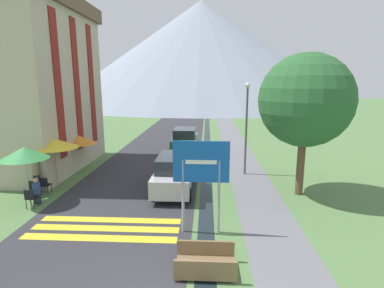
{
  "coord_description": "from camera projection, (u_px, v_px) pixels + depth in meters",
  "views": [
    {
      "loc": [
        1.21,
        -5.76,
        5.25
      ],
      "look_at": [
        0.39,
        10.0,
        2.02
      ],
      "focal_mm": 28.0,
      "sensor_mm": 36.0,
      "label": 1
    }
  ],
  "objects": [
    {
      "name": "road_sign",
      "position": [
        201.0,
        172.0,
        10.28
      ],
      "size": [
        1.94,
        0.11,
        3.33
      ],
      "color": "#9E9EA3",
      "rests_on": "ground_plane"
    },
    {
      "name": "parked_car_near",
      "position": [
        174.0,
        173.0,
        14.74
      ],
      "size": [
        1.84,
        4.53,
        1.82
      ],
      "color": "#B2B2B7",
      "rests_on": "ground_plane"
    },
    {
      "name": "cafe_chair_near_right",
      "position": [
        45.0,
        184.0,
        14.25
      ],
      "size": [
        0.4,
        0.4,
        0.85
      ],
      "rotation": [
        0.0,
        0.0,
        0.21
      ],
      "color": "black",
      "rests_on": "ground_plane"
    },
    {
      "name": "hotel_building",
      "position": [
        30.0,
        78.0,
        17.86
      ],
      "size": [
        6.11,
        8.86,
        10.21
      ],
      "color": "#BCAD93",
      "rests_on": "ground_plane"
    },
    {
      "name": "person_seated_near",
      "position": [
        37.0,
        189.0,
        13.11
      ],
      "size": [
        0.32,
        0.32,
        1.2
      ],
      "color": "#282833",
      "rests_on": "ground_plane"
    },
    {
      "name": "footpath",
      "position": [
        227.0,
        127.0,
        35.92
      ],
      "size": [
        2.2,
        60.0,
        0.01
      ],
      "color": "slate",
      "rests_on": "ground_plane"
    },
    {
      "name": "cafe_chair_nearest",
      "position": [
        31.0,
        197.0,
        12.65
      ],
      "size": [
        0.4,
        0.4,
        0.85
      ],
      "rotation": [
        0.0,
        0.0,
        0.13
      ],
      "color": "black",
      "rests_on": "ground_plane"
    },
    {
      "name": "person_seated_far",
      "position": [
        59.0,
        167.0,
        16.4
      ],
      "size": [
        0.32,
        0.32,
        1.27
      ],
      "color": "#282833",
      "rests_on": "ground_plane"
    },
    {
      "name": "cafe_umbrella_front_green",
      "position": [
        24.0,
        153.0,
        12.87
      ],
      "size": [
        2.0,
        2.0,
        2.56
      ],
      "color": "#B7B2A8",
      "rests_on": "ground_plane"
    },
    {
      "name": "streetlamp",
      "position": [
        246.0,
        121.0,
        16.97
      ],
      "size": [
        0.28,
        0.28,
        5.27
      ],
      "color": "#515156",
      "rests_on": "ground_plane"
    },
    {
      "name": "parked_car_far",
      "position": [
        185.0,
        140.0,
        23.24
      ],
      "size": [
        2.0,
        4.32,
        1.82
      ],
      "color": "#28663D",
      "rests_on": "ground_plane"
    },
    {
      "name": "cafe_chair_far_right",
      "position": [
        61.0,
        170.0,
        16.61
      ],
      "size": [
        0.4,
        0.4,
        0.85
      ],
      "rotation": [
        0.0,
        0.0,
        0.29
      ],
      "color": "black",
      "rests_on": "ground_plane"
    },
    {
      "name": "person_standing_terrace",
      "position": [
        36.0,
        172.0,
        14.37
      ],
      "size": [
        0.32,
        0.32,
        1.79
      ],
      "color": "#282833",
      "rests_on": "ground_plane"
    },
    {
      "name": "tree_by_path",
      "position": [
        305.0,
        101.0,
        13.53
      ],
      "size": [
        4.24,
        4.24,
        6.6
      ],
      "color": "brown",
      "rests_on": "ground_plane"
    },
    {
      "name": "cafe_umbrella_middle_yellow",
      "position": [
        55.0,
        143.0,
        15.16
      ],
      "size": [
        2.33,
        2.33,
        2.47
      ],
      "color": "#B7B2A8",
      "rests_on": "ground_plane"
    },
    {
      "name": "cafe_umbrella_rear_orange",
      "position": [
        78.0,
        139.0,
        18.05
      ],
      "size": [
        2.22,
        2.22,
        2.16
      ],
      "color": "#B7B2A8",
      "rests_on": "ground_plane"
    },
    {
      "name": "crosswalk_marking",
      "position": [
        105.0,
        228.0,
        10.98
      ],
      "size": [
        5.44,
        1.84,
        0.01
      ],
      "color": "yellow",
      "rests_on": "ground_plane"
    },
    {
      "name": "cafe_chair_near_left",
      "position": [
        33.0,
        187.0,
        13.82
      ],
      "size": [
        0.4,
        0.4,
        0.85
      ],
      "rotation": [
        0.0,
        0.0,
        -0.11
      ],
      "color": "black",
      "rests_on": "ground_plane"
    },
    {
      "name": "mountain_distant",
      "position": [
        201.0,
        53.0,
        78.29
      ],
      "size": [
        73.97,
        73.97,
        25.86
      ],
      "color": "gray",
      "rests_on": "ground_plane"
    },
    {
      "name": "road",
      "position": [
        177.0,
        127.0,
        36.23
      ],
      "size": [
        6.4,
        60.0,
        0.01
      ],
      "color": "#2D2D33",
      "rests_on": "ground_plane"
    },
    {
      "name": "drainage_channel",
      "position": [
        207.0,
        127.0,
        36.04
      ],
      "size": [
        0.6,
        60.0,
        0.0
      ],
      "color": "black",
      "rests_on": "ground_plane"
    },
    {
      "name": "ground_plane",
      "position": [
        193.0,
        144.0,
        26.32
      ],
      "size": [
        160.0,
        160.0,
        0.0
      ],
      "primitive_type": "plane",
      "color": "#517542"
    },
    {
      "name": "footbridge",
      "position": [
        206.0,
        264.0,
        8.46
      ],
      "size": [
        1.7,
        1.1,
        0.65
      ],
      "color": "brown",
      "rests_on": "ground_plane"
    },
    {
      "name": "cafe_chair_middle",
      "position": [
        49.0,
        176.0,
        15.43
      ],
      "size": [
        0.4,
        0.4,
        0.85
      ],
      "rotation": [
        0.0,
        0.0,
        0.4
      ],
      "color": "black",
      "rests_on": "ground_plane"
    }
  ]
}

